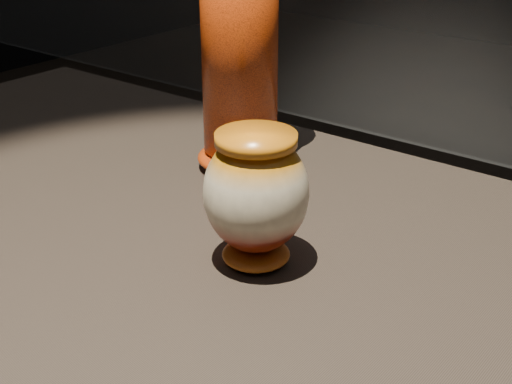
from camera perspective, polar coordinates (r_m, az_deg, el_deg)
main_vase at (r=0.79m, az=0.00°, el=-0.19°), size 0.13×0.13×0.16m
tall_vase at (r=1.02m, az=-1.32°, el=12.40°), size 0.14×0.14×0.41m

